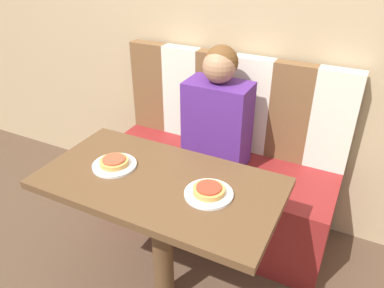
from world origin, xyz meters
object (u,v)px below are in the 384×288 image
object	(u,v)px
plate_left	(115,165)
pizza_right	(209,190)
pizza_left	(114,161)
person	(218,111)
plate_right	(209,194)

from	to	relation	value
plate_left	pizza_right	distance (m)	0.47
plate_left	pizza_left	distance (m)	0.02
person	pizza_left	xyz separation A→B (m)	(-0.23, -0.63, -0.04)
person	pizza_right	xyz separation A→B (m)	(0.23, -0.63, -0.04)
person	pizza_left	distance (m)	0.67
plate_left	pizza_right	size ratio (longest dim) A/B	1.53
person	pizza_right	size ratio (longest dim) A/B	5.26
plate_left	pizza_left	size ratio (longest dim) A/B	1.53
plate_right	pizza_left	bearing A→B (deg)	180.00
person	plate_right	size ratio (longest dim) A/B	3.45
plate_left	pizza_left	xyz separation A→B (m)	(0.00, 0.00, 0.02)
plate_right	pizza_right	size ratio (longest dim) A/B	1.53
pizza_left	pizza_right	world-z (taller)	same
person	plate_right	xyz separation A→B (m)	(0.23, -0.63, -0.06)
plate_right	pizza_right	xyz separation A→B (m)	(0.00, 0.00, 0.02)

